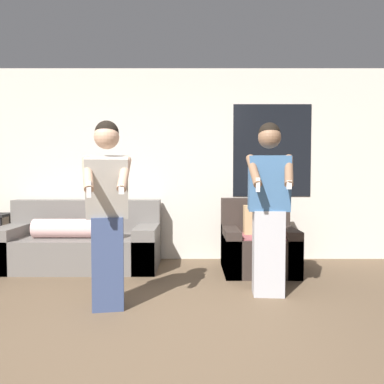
% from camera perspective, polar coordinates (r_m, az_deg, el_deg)
% --- Properties ---
extents(ground_plane, '(14.00, 14.00, 0.00)m').
position_cam_1_polar(ground_plane, '(2.67, -5.11, -24.33)').
color(ground_plane, brown).
extents(wall_back, '(6.98, 0.07, 2.70)m').
position_cam_1_polar(wall_back, '(5.35, -2.15, 4.20)').
color(wall_back, silver).
rests_on(wall_back, ground_plane).
extents(couch, '(2.02, 0.90, 0.86)m').
position_cam_1_polar(couch, '(5.16, -16.59, -7.57)').
color(couch, slate).
rests_on(couch, ground_plane).
extents(armchair, '(0.88, 0.81, 0.90)m').
position_cam_1_polar(armchair, '(4.80, 9.97, -8.10)').
color(armchair, '#332823').
rests_on(armchair, ground_plane).
extents(person_left, '(0.43, 0.54, 1.68)m').
position_cam_1_polar(person_left, '(3.42, -12.81, -3.05)').
color(person_left, '#384770').
rests_on(person_left, ground_plane).
extents(person_right, '(0.47, 0.48, 1.73)m').
position_cam_1_polar(person_right, '(3.80, 11.55, -2.24)').
color(person_right, '#B2B2B7').
rests_on(person_right, ground_plane).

